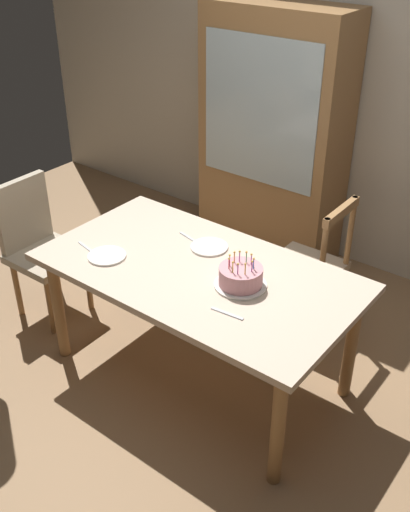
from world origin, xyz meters
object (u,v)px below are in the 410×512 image
Objects in this scene: dining_table at (198,281)px; chair_upholstered at (38,241)px; plate_near_celebrant at (107,256)px; chair_spindle_back at (309,269)px; china_cabinet at (273,137)px; plate_far_side at (209,247)px; birthday_cake at (241,277)px.

chair_upholstered is at bearing -174.68° from dining_table.
chair_upholstered reaches higher than plate_near_celebrant.
plate_near_celebrant is at bearing -126.57° from chair_spindle_back.
china_cabinet is at bearing 108.04° from dining_table.
plate_far_side is 1.26m from chair_upholstered.
chair_spindle_back is at bearing -44.00° from china_cabinet.
chair_upholstered is 0.50× the size of china_cabinet.
chair_spindle_back is at bearing 71.35° from dining_table.
plate_far_side is 0.12× the size of china_cabinet.
chair_spindle_back is at bearing 58.45° from plate_far_side.
chair_upholstered is (-0.79, 0.10, -0.23)m from plate_near_celebrant.
dining_table is 0.93× the size of china_cabinet.
dining_table is at bearing -71.96° from china_cabinet.
chair_upholstered reaches higher than birthday_cake.
plate_near_celebrant is (-0.49, -0.22, 0.09)m from dining_table.
birthday_cake is at bearing 16.34° from plate_near_celebrant.
dining_table is at bearing 5.32° from chair_upholstered.
birthday_cake is 0.15× the size of china_cabinet.
chair_upholstered is (-1.28, -0.12, -0.14)m from dining_table.
plate_far_side is 1.42m from china_cabinet.
plate_near_celebrant is 0.12× the size of china_cabinet.
plate_far_side is at bearing 150.22° from birthday_cake.
birthday_cake is at bearing 4.62° from chair_upholstered.
chair_spindle_back is 0.50× the size of china_cabinet.
china_cabinet reaches higher than plate_near_celebrant.
birthday_cake is 1.75m from china_cabinet.
dining_table is 1.66m from china_cabinet.
dining_table is 1.29m from chair_upholstered.
plate_far_side is 0.75m from chair_spindle_back.
dining_table is at bearing -67.90° from plate_far_side.
chair_spindle_back is (0.76, 1.02, -0.30)m from plate_near_celebrant.
plate_near_celebrant and plate_far_side have the same top height.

